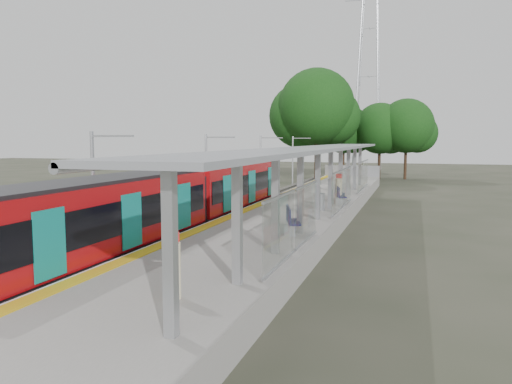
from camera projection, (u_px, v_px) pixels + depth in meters
ground at (139, 335)px, 12.92m from camera, size 200.00×200.00×0.00m
trackbed at (238, 214)px, 33.21m from camera, size 3.00×70.00×0.24m
platform at (304, 211)px, 31.81m from camera, size 6.00×50.00×1.00m
tactile_strip at (266, 202)px, 32.53m from camera, size 0.60×50.00×0.02m
end_fence at (352, 171)px, 55.33m from camera, size 6.00×0.10×1.20m
train at (183, 199)px, 25.32m from camera, size 2.74×27.60×3.62m
canopy at (318, 155)px, 27.32m from camera, size 3.27×38.00×3.66m
pylon at (369, 53)px, 80.37m from camera, size 8.00×4.00×38.00m
tree_cluster at (338, 118)px, 62.31m from camera, size 19.99×14.83×13.62m
catenary_masts at (207, 173)px, 32.49m from camera, size 2.08×48.16×5.40m
bench_near at (291, 219)px, 21.57m from camera, size 1.04×1.77×1.16m
bench_mid at (339, 195)px, 31.56m from camera, size 0.97×1.69×1.11m
bench_far at (341, 193)px, 33.43m from camera, size 0.57×1.38×0.92m
info_pillar_near at (173, 270)px, 12.70m from camera, size 0.39×0.39×1.72m
info_pillar_far at (339, 191)px, 31.78m from camera, size 0.42×0.42×1.88m
litter_bin at (321, 202)px, 28.77m from camera, size 0.59×0.59×0.97m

